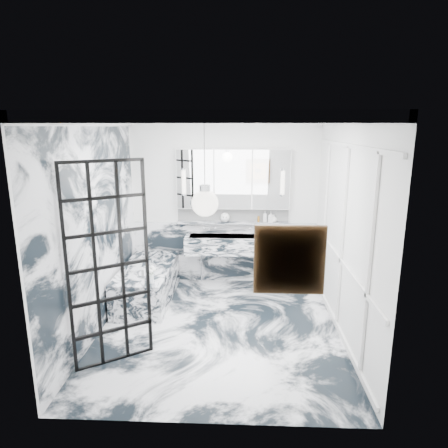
{
  "coord_description": "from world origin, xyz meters",
  "views": [
    {
      "loc": [
        0.29,
        -4.94,
        2.67
      ],
      "look_at": [
        0.05,
        0.5,
        1.34
      ],
      "focal_mm": 32.0,
      "sensor_mm": 36.0,
      "label": 1
    }
  ],
  "objects_px": {
    "bathtub": "(148,283)",
    "crittall_door": "(109,267)",
    "trough_sink": "(233,244)",
    "mirror_cabinet": "(233,179)"
  },
  "relations": [
    {
      "from": "trough_sink",
      "to": "bathtub",
      "type": "bearing_deg",
      "value": -153.52
    },
    {
      "from": "mirror_cabinet",
      "to": "trough_sink",
      "type": "bearing_deg",
      "value": -90.0
    },
    {
      "from": "mirror_cabinet",
      "to": "bathtub",
      "type": "xyz_separation_m",
      "value": [
        -1.32,
        -0.83,
        -1.54
      ]
    },
    {
      "from": "bathtub",
      "to": "crittall_door",
      "type": "bearing_deg",
      "value": -89.84
    },
    {
      "from": "trough_sink",
      "to": "mirror_cabinet",
      "type": "bearing_deg",
      "value": 90.0
    },
    {
      "from": "crittall_door",
      "to": "mirror_cabinet",
      "type": "xyz_separation_m",
      "value": [
        1.32,
        2.54,
        0.66
      ]
    },
    {
      "from": "crittall_door",
      "to": "mirror_cabinet",
      "type": "bearing_deg",
      "value": 29.67
    },
    {
      "from": "crittall_door",
      "to": "trough_sink",
      "type": "bearing_deg",
      "value": 28.01
    },
    {
      "from": "crittall_door",
      "to": "bathtub",
      "type": "height_order",
      "value": "crittall_door"
    },
    {
      "from": "trough_sink",
      "to": "mirror_cabinet",
      "type": "height_order",
      "value": "mirror_cabinet"
    }
  ]
}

